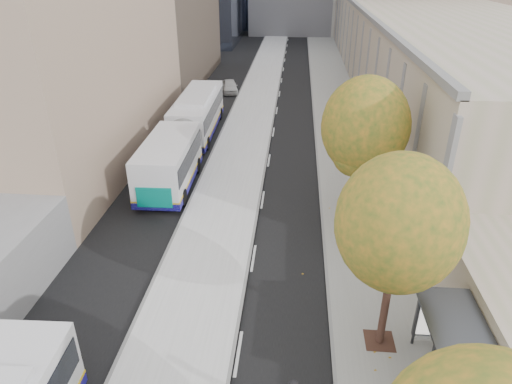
# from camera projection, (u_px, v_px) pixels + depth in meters

# --- Properties ---
(bus_platform) EXTENTS (4.25, 150.00, 0.15)m
(bus_platform) POSITION_uv_depth(u_px,v_px,m) (246.00, 135.00, 37.28)
(bus_platform) COLOR #B6B6B6
(bus_platform) RESTS_ON ground
(sidewalk) EXTENTS (4.75, 150.00, 0.08)m
(sidewalk) POSITION_uv_depth(u_px,v_px,m) (344.00, 138.00, 36.67)
(sidewalk) COLOR gray
(sidewalk) RESTS_ON ground
(building_tan) EXTENTS (18.00, 92.00, 8.00)m
(building_tan) POSITION_uv_depth(u_px,v_px,m) (416.00, 34.00, 59.65)
(building_tan) COLOR tan
(building_tan) RESTS_ON ground
(bus_shelter) EXTENTS (1.90, 4.40, 2.53)m
(bus_shelter) POSITION_uv_depth(u_px,v_px,m) (465.00, 344.00, 14.28)
(bus_shelter) COLOR #383A3F
(bus_shelter) RESTS_ON sidewalk
(tree_c) EXTENTS (4.20, 4.20, 7.28)m
(tree_c) POSITION_uv_depth(u_px,v_px,m) (399.00, 224.00, 14.84)
(tree_c) COLOR black
(tree_c) RESTS_ON sidewalk
(tree_d) EXTENTS (4.40, 4.40, 7.60)m
(tree_d) POSITION_uv_depth(u_px,v_px,m) (365.00, 127.00, 22.71)
(tree_d) COLOR black
(tree_d) RESTS_ON sidewalk
(bus_far) EXTENTS (3.20, 18.92, 3.14)m
(bus_far) POSITION_uv_depth(u_px,v_px,m) (188.00, 131.00, 33.22)
(bus_far) COLOR silver
(bus_far) RESTS_ON ground
(distant_car) EXTENTS (2.32, 4.11, 1.32)m
(distant_car) POSITION_uv_depth(u_px,v_px,m) (230.00, 86.00, 48.92)
(distant_car) COLOR silver
(distant_car) RESTS_ON ground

